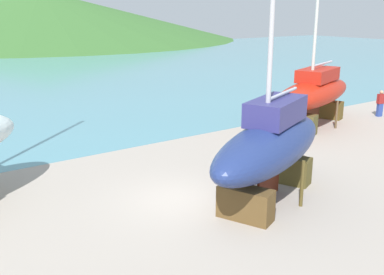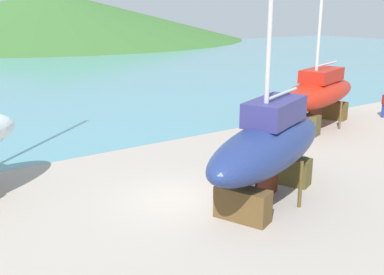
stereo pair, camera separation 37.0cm
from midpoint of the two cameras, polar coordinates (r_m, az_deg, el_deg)
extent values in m
plane|color=#A69B8F|center=(13.04, 8.97, -13.20)|extent=(43.01, 43.01, 0.00)
cone|color=#3A6A2F|center=(107.91, -17.06, 11.82)|extent=(169.25, 169.25, 20.91)
cube|color=brown|center=(24.39, 13.95, 1.72)|extent=(1.32, 2.12, 1.06)
cube|color=brown|center=(28.29, 17.34, 3.37)|extent=(1.32, 2.12, 1.06)
cylinder|color=brown|center=(25.84, 18.64, 2.68)|extent=(0.12, 0.12, 1.55)
cylinder|color=brown|center=(26.78, 13.07, 3.54)|extent=(0.12, 0.12, 1.55)
ellipsoid|color=#B52110|center=(26.08, 15.98, 5.37)|extent=(8.88, 5.15, 1.39)
cube|color=#4A2214|center=(26.30, 15.79, 2.85)|extent=(1.96, 0.75, 0.97)
cube|color=red|center=(26.32, 16.48, 7.58)|extent=(3.39, 2.42, 0.69)
cylinder|color=silver|center=(26.85, 17.06, 8.88)|extent=(2.86, 1.09, 0.12)
cube|color=brown|center=(14.16, 7.17, -8.36)|extent=(1.31, 1.84, 1.02)
cube|color=brown|center=(17.33, 12.52, -4.02)|extent=(1.31, 1.84, 1.02)
cylinder|color=brown|center=(15.24, 14.25, -5.79)|extent=(0.12, 0.12, 1.59)
cylinder|color=brown|center=(16.07, 6.32, -4.25)|extent=(0.12, 0.12, 1.59)
ellipsoid|color=navy|center=(15.26, 10.38, -1.09)|extent=(7.62, 4.82, 1.61)
cube|color=#4B1A0E|center=(15.71, 10.13, -5.88)|extent=(1.66, 0.76, 1.13)
cube|color=navy|center=(15.31, 11.12, 3.29)|extent=(2.94, 2.21, 0.81)
cylinder|color=#B6BBC8|center=(15.72, 11.98, 5.41)|extent=(2.42, 1.10, 0.11)
camera|label=1|loc=(0.18, -89.40, 0.17)|focal=42.16mm
camera|label=2|loc=(0.18, 90.60, -0.17)|focal=42.16mm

